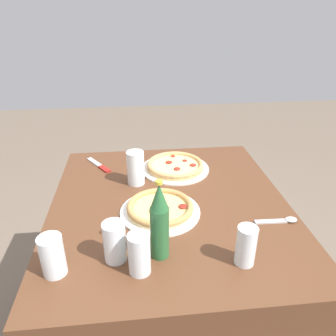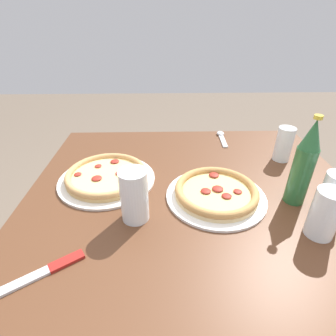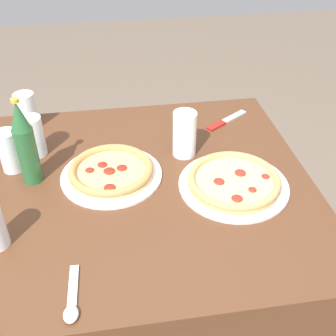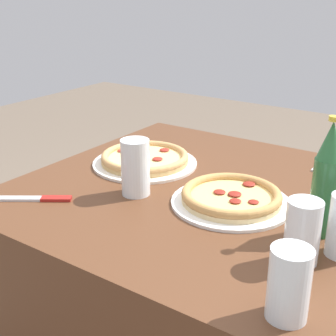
# 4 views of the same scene
# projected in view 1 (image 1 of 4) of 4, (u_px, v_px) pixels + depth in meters

# --- Properties ---
(ground_plane) EXTENTS (8.00, 8.00, 0.00)m
(ground_plane) POSITION_uv_depth(u_px,v_px,m) (169.00, 333.00, 1.63)
(ground_plane) COLOR #6B5B4C
(table) EXTENTS (1.03, 0.92, 0.78)m
(table) POSITION_uv_depth(u_px,v_px,m) (169.00, 276.00, 1.46)
(table) COLOR #56331E
(table) RESTS_ON ground_plane
(pizza_margherita) EXTENTS (0.31, 0.31, 0.04)m
(pizza_margherita) POSITION_uv_depth(u_px,v_px,m) (175.00, 166.00, 1.53)
(pizza_margherita) COLOR silver
(pizza_margherita) RESTS_ON table
(pizza_pepperoni) EXTENTS (0.30, 0.30, 0.04)m
(pizza_pepperoni) POSITION_uv_depth(u_px,v_px,m) (160.00, 208.00, 1.21)
(pizza_pepperoni) COLOR white
(pizza_pepperoni) RESTS_ON table
(glass_water) EXTENTS (0.07, 0.07, 0.13)m
(glass_water) POSITION_uv_depth(u_px,v_px,m) (53.00, 258.00, 0.93)
(glass_water) COLOR white
(glass_water) RESTS_ON table
(glass_red_wine) EXTENTS (0.07, 0.07, 0.13)m
(glass_red_wine) POSITION_uv_depth(u_px,v_px,m) (115.00, 244.00, 0.98)
(glass_red_wine) COLOR white
(glass_red_wine) RESTS_ON table
(glass_orange_juice) EXTENTS (0.06, 0.06, 0.13)m
(glass_orange_juice) POSITION_uv_depth(u_px,v_px,m) (139.00, 255.00, 0.93)
(glass_orange_juice) COLOR white
(glass_orange_juice) RESTS_ON table
(glass_lemonade) EXTENTS (0.07, 0.07, 0.15)m
(glass_lemonade) POSITION_uv_depth(u_px,v_px,m) (136.00, 169.00, 1.39)
(glass_lemonade) COLOR white
(glass_lemonade) RESTS_ON table
(glass_iced_tea) EXTENTS (0.06, 0.06, 0.13)m
(glass_iced_tea) POSITION_uv_depth(u_px,v_px,m) (246.00, 248.00, 0.96)
(glass_iced_tea) COLOR white
(glass_iced_tea) RESTS_ON table
(beer_bottle) EXTENTS (0.06, 0.06, 0.26)m
(beer_bottle) POSITION_uv_depth(u_px,v_px,m) (160.00, 222.00, 0.96)
(beer_bottle) COLOR #286033
(beer_bottle) RESTS_ON table
(knife) EXTENTS (0.17, 0.13, 0.01)m
(knife) POSITION_uv_depth(u_px,v_px,m) (99.00, 166.00, 1.56)
(knife) COLOR maroon
(knife) RESTS_ON table
(spoon) EXTENTS (0.03, 0.15, 0.02)m
(spoon) POSITION_uv_depth(u_px,v_px,m) (283.00, 220.00, 1.17)
(spoon) COLOR silver
(spoon) RESTS_ON table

